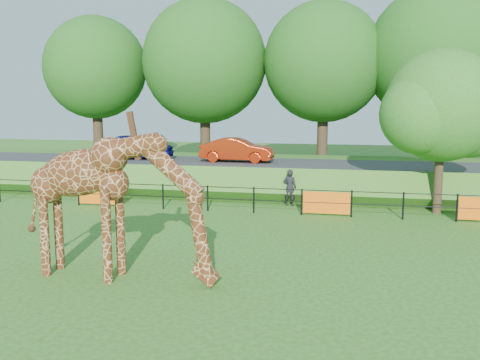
{
  "coord_description": "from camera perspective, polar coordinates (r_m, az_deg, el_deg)",
  "views": [
    {
      "loc": [
        3.97,
        -13.58,
        4.65
      ],
      "look_at": [
        0.28,
        3.9,
        2.0
      ],
      "focal_mm": 40.0,
      "sensor_mm": 36.0,
      "label": 1
    }
  ],
  "objects": [
    {
      "name": "embankment",
      "position": [
        29.62,
        4.12,
        0.65
      ],
      "size": [
        40.0,
        9.0,
        1.3
      ],
      "primitive_type": "cube",
      "color": "#2F6419",
      "rests_on": "ground"
    },
    {
      "name": "car_blue",
      "position": [
        30.54,
        -10.93,
        3.55
      ],
      "size": [
        4.37,
        2.28,
        1.42
      ],
      "primitive_type": "imported",
      "rotation": [
        0.0,
        0.0,
        1.72
      ],
      "color": "#161295",
      "rests_on": "road"
    },
    {
      "name": "visitor",
      "position": [
        23.92,
        5.33,
        -0.81
      ],
      "size": [
        0.65,
        0.47,
        1.65
      ],
      "primitive_type": "imported",
      "rotation": [
        0.0,
        0.0,
        3.0
      ],
      "color": "black",
      "rests_on": "ground"
    },
    {
      "name": "perimeter_fence",
      "position": [
        22.32,
        1.48,
        -2.15
      ],
      "size": [
        28.07,
        0.1,
        1.1
      ],
      "primitive_type": null,
      "color": "black",
      "rests_on": "ground"
    },
    {
      "name": "car_red",
      "position": [
        28.54,
        -0.33,
        3.23
      ],
      "size": [
        3.89,
        1.41,
        1.28
      ],
      "primitive_type": "imported",
      "rotation": [
        0.0,
        0.0,
        1.56
      ],
      "color": "#AE280C",
      "rests_on": "road"
    },
    {
      "name": "ground",
      "position": [
        14.89,
        -4.21,
        -9.78
      ],
      "size": [
        90.0,
        90.0,
        0.0
      ],
      "primitive_type": "plane",
      "color": "#2F6419",
      "rests_on": "ground"
    },
    {
      "name": "road",
      "position": [
        28.06,
        3.72,
        1.69
      ],
      "size": [
        40.0,
        5.0,
        0.12
      ],
      "primitive_type": "cube",
      "color": "#2A2A2D",
      "rests_on": "embankment"
    },
    {
      "name": "tree_east",
      "position": [
        23.49,
        20.97,
        6.99
      ],
      "size": [
        5.4,
        4.71,
        6.76
      ],
      "color": "#352617",
      "rests_on": "ground"
    },
    {
      "name": "giraffe",
      "position": [
        14.21,
        -12.83,
        -2.75
      ],
      "size": [
        5.51,
        1.41,
        3.89
      ],
      "primitive_type": null,
      "rotation": [
        0.0,
        0.0,
        -0.08
      ],
      "color": "#572911",
      "rests_on": "ground"
    },
    {
      "name": "bg_tree_line",
      "position": [
        35.73,
        8.77,
        12.42
      ],
      "size": [
        37.3,
        8.8,
        11.82
      ],
      "color": "#352617",
      "rests_on": "ground"
    }
  ]
}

